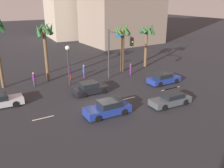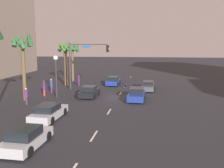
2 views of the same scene
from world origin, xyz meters
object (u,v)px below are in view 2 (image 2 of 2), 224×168
at_px(car_2, 89,92).
at_px(car_3, 49,112).
at_px(pedestrian_2, 51,85).
at_px(palm_tree_2, 65,52).
at_px(car_1, 113,81).
at_px(car_5, 137,94).
at_px(pedestrian_3, 79,80).
at_px(traffic_signal, 83,58).
at_px(car_0, 26,138).
at_px(car_4, 148,86).
at_px(streetlamp, 56,68).
at_px(pedestrian_0, 44,88).
at_px(palm_tree_0, 73,52).
at_px(palm_tree_3, 23,48).
at_px(pedestrian_1, 26,96).

xyz_separation_m(car_2, car_3, (-9.65, 1.19, -0.02)).
bearing_deg(pedestrian_2, palm_tree_2, 1.62).
bearing_deg(car_1, car_5, -157.96).
bearing_deg(pedestrian_3, traffic_signal, -154.50).
bearing_deg(pedestrian_3, car_3, -171.89).
bearing_deg(pedestrian_2, car_0, -162.50).
distance_m(car_4, streetlamp, 13.31).
distance_m(car_1, pedestrian_0, 12.46).
distance_m(car_4, palm_tree_0, 15.45).
bearing_deg(pedestrian_2, car_3, -158.75).
relative_size(car_4, palm_tree_2, 0.62).
height_order(car_5, pedestrian_2, pedestrian_2).
bearing_deg(palm_tree_2, car_5, -127.24).
bearing_deg(pedestrian_0, car_1, -35.70).
bearing_deg(pedestrian_3, pedestrian_2, 164.00).
xyz_separation_m(streetlamp, palm_tree_3, (-1.80, 3.09, 2.33)).
bearing_deg(palm_tree_3, car_4, -57.86).
xyz_separation_m(car_4, palm_tree_3, (-8.79, 13.99, 5.40)).
height_order(car_0, car_5, car_5).
bearing_deg(traffic_signal, palm_tree_2, 48.47).
bearing_deg(pedestrian_0, palm_tree_2, 0.24).
relative_size(streetlamp, palm_tree_0, 0.73).
bearing_deg(palm_tree_3, streetlamp, -59.77).
height_order(streetlamp, palm_tree_0, palm_tree_0).
bearing_deg(streetlamp, car_0, -165.93).
bearing_deg(palm_tree_2, palm_tree_3, 174.25).
distance_m(car_4, car_5, 6.86).
height_order(car_4, palm_tree_2, palm_tree_2).
distance_m(traffic_signal, palm_tree_0, 8.86).
relative_size(car_4, pedestrian_3, 2.72).
bearing_deg(car_4, pedestrian_2, 108.23).
distance_m(car_2, pedestrian_2, 5.85).
xyz_separation_m(car_1, car_4, (-3.93, -5.59, -0.05)).
relative_size(car_2, traffic_signal, 0.61).
relative_size(car_5, traffic_signal, 0.67).
height_order(car_2, palm_tree_0, palm_tree_0).
height_order(traffic_signal, pedestrian_3, traffic_signal).
bearing_deg(traffic_signal, car_5, -125.05).
xyz_separation_m(car_2, palm_tree_2, (7.95, 5.77, 4.59)).
relative_size(car_1, pedestrian_3, 2.63).
distance_m(car_2, palm_tree_3, 9.19).
height_order(car_1, palm_tree_3, palm_tree_3).
relative_size(car_4, streetlamp, 0.88).
bearing_deg(pedestrian_1, car_2, -47.75).
distance_m(pedestrian_2, pedestrian_3, 6.76).
bearing_deg(car_1, streetlamp, 154.10).
height_order(car_3, streetlamp, streetlamp).
bearing_deg(car_0, car_5, -22.13).
xyz_separation_m(car_0, palm_tree_3, (12.68, 6.72, 5.38)).
relative_size(traffic_signal, pedestrian_3, 4.03).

